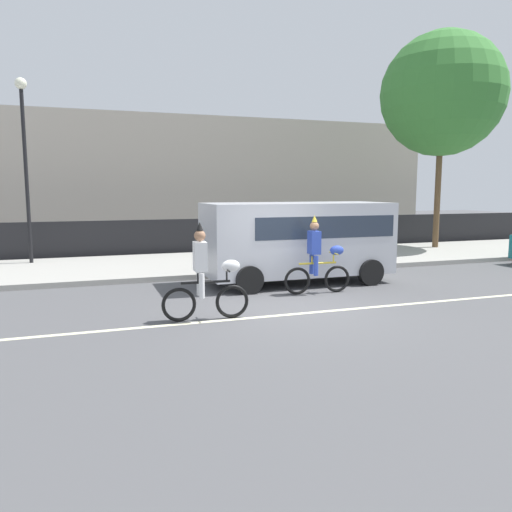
% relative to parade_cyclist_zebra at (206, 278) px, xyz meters
% --- Properties ---
extents(ground_plane, '(80.00, 80.00, 0.00)m').
position_rel_parade_cyclist_zebra_xyz_m(ground_plane, '(2.07, 0.33, -0.84)').
color(ground_plane, '#4C4C4F').
extents(road_centre_line, '(36.00, 0.14, 0.01)m').
position_rel_parade_cyclist_zebra_xyz_m(road_centre_line, '(2.07, -0.17, -0.84)').
color(road_centre_line, beige).
rests_on(road_centre_line, ground).
extents(sidewalk_curb, '(60.00, 5.00, 0.15)m').
position_rel_parade_cyclist_zebra_xyz_m(sidewalk_curb, '(2.07, 6.83, -0.77)').
color(sidewalk_curb, '#9E9B93').
rests_on(sidewalk_curb, ground).
extents(fence_line, '(40.00, 0.08, 1.40)m').
position_rel_parade_cyclist_zebra_xyz_m(fence_line, '(2.07, 9.73, -0.14)').
color(fence_line, black).
rests_on(fence_line, ground).
extents(building_backdrop, '(28.00, 8.00, 6.03)m').
position_rel_parade_cyclist_zebra_xyz_m(building_backdrop, '(1.49, 18.33, 2.17)').
color(building_backdrop, '#B2A899').
rests_on(building_backdrop, ground).
extents(parade_cyclist_zebra, '(1.72, 0.50, 1.92)m').
position_rel_parade_cyclist_zebra_xyz_m(parade_cyclist_zebra, '(0.00, 0.00, 0.00)').
color(parade_cyclist_zebra, black).
rests_on(parade_cyclist_zebra, ground).
extents(parade_cyclist_cobalt, '(1.72, 0.50, 1.92)m').
position_rel_parade_cyclist_zebra_xyz_m(parade_cyclist_cobalt, '(3.17, 1.55, 0.00)').
color(parade_cyclist_cobalt, black).
rests_on(parade_cyclist_cobalt, ground).
extents(parked_van_silver, '(5.00, 2.22, 2.18)m').
position_rel_parade_cyclist_zebra_xyz_m(parked_van_silver, '(3.32, 3.03, 0.44)').
color(parked_van_silver, silver).
rests_on(parked_van_silver, ground).
extents(street_lamp_post, '(0.36, 0.36, 5.86)m').
position_rel_parade_cyclist_zebra_xyz_m(street_lamp_post, '(-3.88, 8.38, 3.15)').
color(street_lamp_post, black).
rests_on(street_lamp_post, sidewalk_curb).
extents(street_tree_near_lamp, '(4.89, 4.89, 8.61)m').
position_rel_parade_cyclist_zebra_xyz_m(street_tree_near_lamp, '(11.60, 7.74, 5.46)').
color(street_tree_near_lamp, brown).
rests_on(street_tree_near_lamp, sidewalk_curb).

